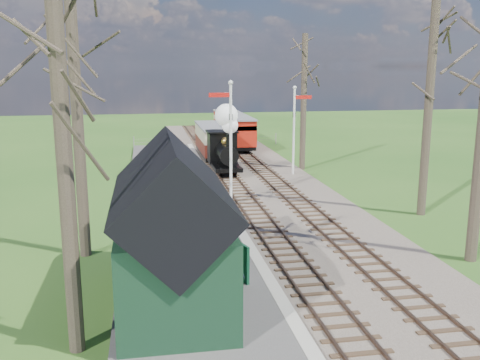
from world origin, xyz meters
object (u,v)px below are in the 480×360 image
object	(u,v)px
red_carriage_a	(239,132)
person	(239,280)
coach	(213,140)
sign_board	(242,262)
station_shed	(172,233)
semaphore_near	(229,132)
locomotive	(225,143)
bench	(217,249)
red_carriage_b	(228,125)
semaphore_far	(295,124)

from	to	relation	value
red_carriage_a	person	size ratio (longest dim) A/B	4.01
coach	sign_board	size ratio (longest dim) A/B	5.84
person	station_shed	bearing A→B (deg)	96.63
semaphore_near	coach	size ratio (longest dim) A/B	0.87
red_carriage_a	locomotive	bearing A→B (deg)	-104.92
bench	locomotive	bearing A→B (deg)	80.59
station_shed	person	bearing A→B (deg)	-11.35
semaphore_near	red_carriage_b	size ratio (longest dim) A/B	1.17
red_carriage_b	bench	size ratio (longest dim) A/B	3.19
station_shed	bench	xyz separation A→B (m)	(1.66, 3.03, -1.64)
locomotive	person	world-z (taller)	locomotive
semaphore_near	red_carriage_a	bearing A→B (deg)	78.58
coach	red_carriage_a	distance (m)	4.55
semaphore_near	sign_board	distance (m)	11.28
red_carriage_b	sign_board	world-z (taller)	red_carriage_b
red_carriage_a	station_shed	bearing A→B (deg)	-103.52
station_shed	red_carriage_b	bearing A→B (deg)	78.59
semaphore_near	locomotive	world-z (taller)	semaphore_near
semaphore_far	red_carriage_b	bearing A→B (deg)	96.25
station_shed	bench	bearing A→B (deg)	61.35
red_carriage_b	locomotive	bearing A→B (deg)	-99.69
red_carriage_a	bench	size ratio (longest dim) A/B	3.19
station_shed	semaphore_far	xyz separation A→B (m)	(8.67, 18.00, 1.08)
sign_board	person	world-z (taller)	person
station_shed	semaphore_far	distance (m)	20.01
red_carriage_a	coach	bearing A→B (deg)	-124.83
red_carriage_b	semaphore_near	bearing A→B (deg)	-98.64
semaphore_near	red_carriage_a	world-z (taller)	semaphore_near
semaphore_far	red_carriage_b	distance (m)	16.38
station_shed	red_carriage_b	size ratio (longest dim) A/B	1.18
locomotive	semaphore_far	bearing A→B (deg)	-11.39
semaphore_far	red_carriage_a	world-z (taller)	semaphore_far
person	bench	bearing A→B (deg)	21.31
locomotive	station_shed	bearing A→B (deg)	-102.78
bench	person	world-z (taller)	person
coach	red_carriage_b	distance (m)	9.60
semaphore_near	person	size ratio (longest dim) A/B	4.68
bench	person	distance (m)	3.42
semaphore_near	red_carriage_b	bearing A→B (deg)	81.36
red_carriage_a	bench	distance (m)	26.20
station_shed	coach	size ratio (longest dim) A/B	0.88
locomotive	bench	size ratio (longest dim) A/B	2.69
red_carriage_a	red_carriage_b	xyz separation A→B (m)	(0.00, 5.50, 0.00)
semaphore_far	person	xyz separation A→B (m)	(-6.82, -18.37, -2.49)
bench	person	bearing A→B (deg)	-86.67
red_carriage_b	person	world-z (taller)	red_carriage_b
sign_board	bench	distance (m)	1.98
semaphore_far	bench	xyz separation A→B (m)	(-7.01, -14.97, -2.72)
semaphore_far	red_carriage_b	world-z (taller)	semaphore_far
coach	red_carriage_b	world-z (taller)	red_carriage_b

